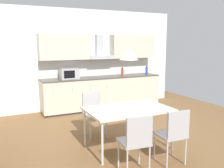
{
  "coord_description": "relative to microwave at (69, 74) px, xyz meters",
  "views": [
    {
      "loc": [
        -1.93,
        -3.86,
        1.85
      ],
      "look_at": [
        0.29,
        0.82,
        1.0
      ],
      "focal_mm": 40.0,
      "sensor_mm": 36.0,
      "label": 1
    }
  ],
  "objects": [
    {
      "name": "ground_plane",
      "position": [
        0.14,
        -2.58,
        -1.06
      ],
      "size": [
        8.14,
        8.69,
        0.02
      ],
      "primitive_type": "cube",
      "color": "brown"
    },
    {
      "name": "backsplash_tile",
      "position": [
        0.97,
        0.3,
        0.09
      ],
      "size": [
        3.43,
        0.02,
        0.46
      ],
      "primitive_type": "cube",
      "color": "silver",
      "rests_on": "kitchen_counter"
    },
    {
      "name": "pendant_lamp",
      "position": [
        0.28,
        -2.74,
        0.63
      ],
      "size": [
        0.32,
        0.32,
        0.22
      ],
      "primitive_type": "cone",
      "color": "silver"
    },
    {
      "name": "bottle_blue",
      "position": [
        2.43,
        -0.03,
        -0.03
      ],
      "size": [
        0.07,
        0.07,
        0.26
      ],
      "color": "blue",
      "rests_on": "kitchen_counter"
    },
    {
      "name": "chair_far_left",
      "position": [
        -0.05,
        -1.9,
        -0.52
      ],
      "size": [
        0.41,
        0.41,
        0.87
      ],
      "color": "#B2B2B7",
      "rests_on": "ground_plane"
    },
    {
      "name": "wall_back",
      "position": [
        0.14,
        0.37,
        0.34
      ],
      "size": [
        6.51,
        0.1,
        2.79
      ],
      "primitive_type": "cube",
      "color": "white",
      "rests_on": "ground_plane"
    },
    {
      "name": "kitchen_counter",
      "position": [
        0.97,
        0.0,
        -0.59
      ],
      "size": [
        3.45,
        0.66,
        0.91
      ],
      "color": "#333333",
      "rests_on": "ground_plane"
    },
    {
      "name": "upper_wall_cabinets",
      "position": [
        0.97,
        0.15,
        0.69
      ],
      "size": [
        3.43,
        0.4,
        0.69
      ],
      "color": "beige"
    },
    {
      "name": "microwave",
      "position": [
        0.0,
        0.0,
        0.0
      ],
      "size": [
        0.48,
        0.35,
        0.28
      ],
      "color": "#ADADB2",
      "rests_on": "kitchen_counter"
    },
    {
      "name": "chair_near_left",
      "position": [
        -0.06,
        -3.58,
        -0.52
      ],
      "size": [
        0.44,
        0.44,
        0.87
      ],
      "color": "#B2B2B7",
      "rests_on": "ground_plane"
    },
    {
      "name": "dining_table",
      "position": [
        0.28,
        -2.74,
        -0.37
      ],
      "size": [
        1.45,
        0.92,
        0.73
      ],
      "color": "silver",
      "rests_on": "ground_plane"
    },
    {
      "name": "bottle_red",
      "position": [
        1.6,
        0.0,
        -0.03
      ],
      "size": [
        0.07,
        0.07,
        0.25
      ],
      "color": "red",
      "rests_on": "kitchen_counter"
    },
    {
      "name": "chair_near_right",
      "position": [
        0.6,
        -3.58,
        -0.52
      ],
      "size": [
        0.41,
        0.41,
        0.87
      ],
      "color": "#B2B2B7",
      "rests_on": "ground_plane"
    }
  ]
}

